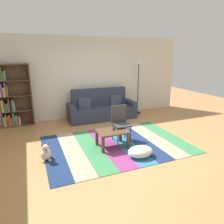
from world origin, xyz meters
name	(u,v)px	position (x,y,z in m)	size (l,w,h in m)	color
ground_plane	(121,141)	(0.00, 0.00, 0.00)	(14.00, 14.00, 0.00)	#B27F4C
back_wall	(91,77)	(0.00, 2.55, 1.35)	(6.80, 0.10, 2.70)	silver
rug	(116,144)	(-0.20, -0.12, 0.01)	(3.38, 2.37, 0.01)	navy
couch	(101,109)	(0.19, 2.02, 0.34)	(2.26, 0.80, 1.00)	#2D3347
bookshelf	(12,100)	(-2.52, 2.31, 0.82)	(0.90, 0.28, 1.86)	brown
coffee_table	(112,134)	(-0.33, -0.21, 0.33)	(0.70, 0.52, 0.40)	#513826
pouf	(140,152)	(0.03, -0.90, 0.12)	(0.55, 0.41, 0.23)	white
dog	(46,153)	(-1.85, -0.26, 0.16)	(0.22, 0.35, 0.40)	beige
standing_lamp	(139,69)	(1.64, 2.13, 1.62)	(0.32, 0.32, 1.94)	black
tv_remote	(114,129)	(-0.27, -0.14, 0.42)	(0.04, 0.15, 0.02)	black
folding_chair	(120,120)	(0.00, 0.09, 0.53)	(0.40, 0.40, 0.90)	#38383D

